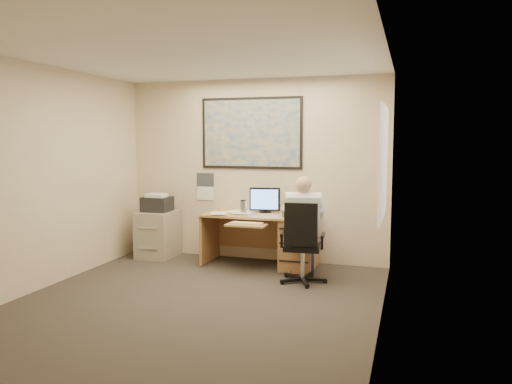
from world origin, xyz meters
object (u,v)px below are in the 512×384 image
(filing_cabinet, at_px, (158,230))
(office_chair, at_px, (302,259))
(person, at_px, (303,229))
(desk, at_px, (283,236))

(filing_cabinet, height_order, office_chair, office_chair)
(filing_cabinet, distance_m, person, 2.51)
(desk, height_order, office_chair, desk)
(office_chair, bearing_deg, person, 81.68)
(person, bearing_deg, desk, 110.59)
(office_chair, relative_size, person, 0.77)
(filing_cabinet, relative_size, person, 0.73)
(filing_cabinet, relative_size, office_chair, 0.95)
(desk, relative_size, office_chair, 1.54)
(desk, height_order, filing_cabinet, desk)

